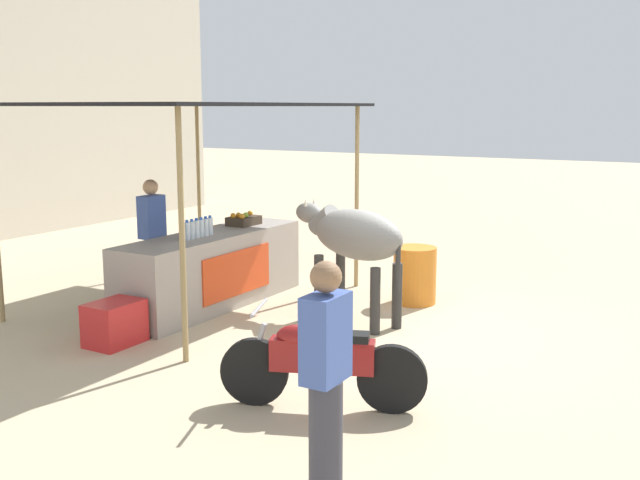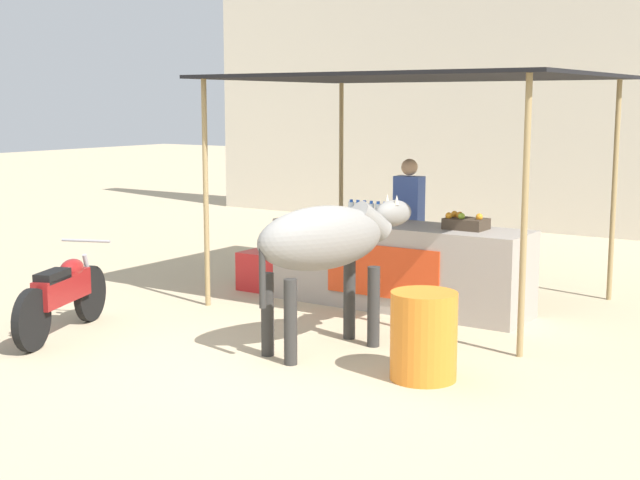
# 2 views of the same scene
# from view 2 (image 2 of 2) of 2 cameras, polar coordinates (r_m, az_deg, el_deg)

# --- Properties ---
(ground_plane) EXTENTS (60.00, 60.00, 0.00)m
(ground_plane) POSITION_cam_2_polar(r_m,az_deg,el_deg) (8.47, -2.13, -7.14)
(ground_plane) COLOR tan
(building_wall_far) EXTENTS (16.00, 0.50, 6.18)m
(building_wall_far) POSITION_cam_2_polar(r_m,az_deg,el_deg) (16.37, 16.99, 11.12)
(building_wall_far) COLOR beige
(building_wall_far) RESTS_ON ground
(stall_counter) EXTENTS (3.00, 0.82, 0.96)m
(stall_counter) POSITION_cam_2_polar(r_m,az_deg,el_deg) (10.18, 5.10, -1.67)
(stall_counter) COLOR #9E9389
(stall_counter) RESTS_ON ground
(stall_awning) EXTENTS (4.20, 3.20, 2.63)m
(stall_awning) POSITION_cam_2_polar(r_m,az_deg,el_deg) (10.28, 6.08, 9.85)
(stall_awning) COLOR black
(stall_awning) RESTS_ON ground
(water_bottle_row) EXTENTS (0.61, 0.07, 0.25)m
(water_bottle_row) POSITION_cam_2_polar(r_m,az_deg,el_deg) (10.22, 3.30, 1.76)
(water_bottle_row) COLOR silver
(water_bottle_row) RESTS_ON stall_counter
(fruit_crate) EXTENTS (0.44, 0.32, 0.18)m
(fruit_crate) POSITION_cam_2_polar(r_m,az_deg,el_deg) (9.80, 9.29, 1.09)
(fruit_crate) COLOR #3F3326
(fruit_crate) RESTS_ON stall_counter
(vendor_behind_counter) EXTENTS (0.34, 0.22, 1.65)m
(vendor_behind_counter) POSITION_cam_2_polar(r_m,az_deg,el_deg) (10.91, 5.69, 0.99)
(vendor_behind_counter) COLOR #383842
(vendor_behind_counter) RESTS_ON ground
(cooler_box) EXTENTS (0.60, 0.44, 0.48)m
(cooler_box) POSITION_cam_2_polar(r_m,az_deg,el_deg) (11.13, -3.52, -2.00)
(cooler_box) COLOR red
(cooler_box) RESTS_ON ground
(water_barrel) EXTENTS (0.57, 0.57, 0.76)m
(water_barrel) POSITION_cam_2_polar(r_m,az_deg,el_deg) (7.61, 6.65, -6.11)
(water_barrel) COLOR orange
(water_barrel) RESTS_ON ground
(cow) EXTENTS (0.94, 1.84, 1.44)m
(cow) POSITION_cam_2_polar(r_m,az_deg,el_deg) (8.31, 0.45, -0.15)
(cow) COLOR gray
(cow) RESTS_ON ground
(motorcycle_parked) EXTENTS (0.83, 1.70, 0.90)m
(motorcycle_parked) POSITION_cam_2_polar(r_m,az_deg,el_deg) (9.34, -16.11, -3.27)
(motorcycle_parked) COLOR black
(motorcycle_parked) RESTS_ON ground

